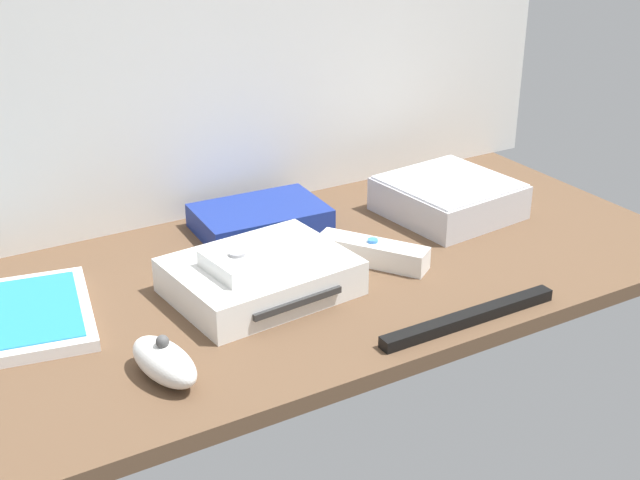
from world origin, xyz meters
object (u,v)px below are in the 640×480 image
(network_router, at_px, (260,218))
(remote_classic_pad, at_px, (266,254))
(game_console, at_px, (260,276))
(sensor_bar, at_px, (469,318))
(mini_computer, at_px, (448,197))
(remote_wand, at_px, (372,252))
(remote_nunchuk, at_px, (164,361))
(game_case, at_px, (30,315))

(network_router, bearing_deg, remote_classic_pad, -111.50)
(game_console, height_order, sensor_bar, game_console)
(mini_computer, bearing_deg, remote_wand, -156.73)
(remote_nunchuk, bearing_deg, game_case, 104.22)
(remote_nunchuk, bearing_deg, remote_wand, 8.02)
(sensor_bar, bearing_deg, network_router, 103.67)
(game_case, relative_size, remote_nunchuk, 1.99)
(network_router, relative_size, remote_nunchuk, 1.74)
(network_router, bearing_deg, remote_nunchuk, -128.49)
(game_console, xyz_separation_m, network_router, (0.09, 0.17, -0.00))
(game_case, bearing_deg, mini_computer, 11.31)
(game_console, xyz_separation_m, mini_computer, (0.35, 0.08, 0.00))
(game_console, relative_size, mini_computer, 1.20)
(network_router, height_order, remote_classic_pad, remote_classic_pad)
(mini_computer, relative_size, game_case, 0.88)
(game_console, relative_size, remote_wand, 1.56)
(remote_wand, bearing_deg, mini_computer, -10.56)
(game_case, distance_m, remote_wand, 0.43)
(game_case, bearing_deg, sensor_bar, -20.41)
(network_router, xyz_separation_m, remote_classic_pad, (-0.08, -0.18, 0.04))
(mini_computer, height_order, remote_nunchuk, mini_computer)
(remote_wand, relative_size, remote_nunchuk, 1.34)
(mini_computer, bearing_deg, remote_nunchuk, -159.22)
(remote_nunchuk, height_order, remote_classic_pad, remote_classic_pad)
(remote_wand, distance_m, remote_classic_pad, 0.16)
(remote_wand, height_order, sensor_bar, remote_wand)
(remote_wand, bearing_deg, remote_nunchuk, 165.51)
(game_case, height_order, remote_classic_pad, remote_classic_pad)
(game_case, height_order, remote_nunchuk, remote_nunchuk)
(game_console, bearing_deg, remote_classic_pad, -59.67)
(game_console, distance_m, remote_nunchuk, 0.21)
(game_console, xyz_separation_m, remote_nunchuk, (-0.17, -0.12, -0.00))
(remote_wand, bearing_deg, game_case, 136.35)
(sensor_bar, bearing_deg, mini_computer, 56.33)
(remote_wand, distance_m, remote_nunchuk, 0.35)
(remote_wand, relative_size, sensor_bar, 0.60)
(remote_wand, bearing_deg, network_router, 80.57)
(game_case, bearing_deg, remote_wand, 0.79)
(remote_classic_pad, bearing_deg, game_console, 118.93)
(mini_computer, relative_size, remote_nunchuk, 1.75)
(game_console, height_order, remote_nunchuk, remote_nunchuk)
(mini_computer, relative_size, remote_wand, 1.30)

